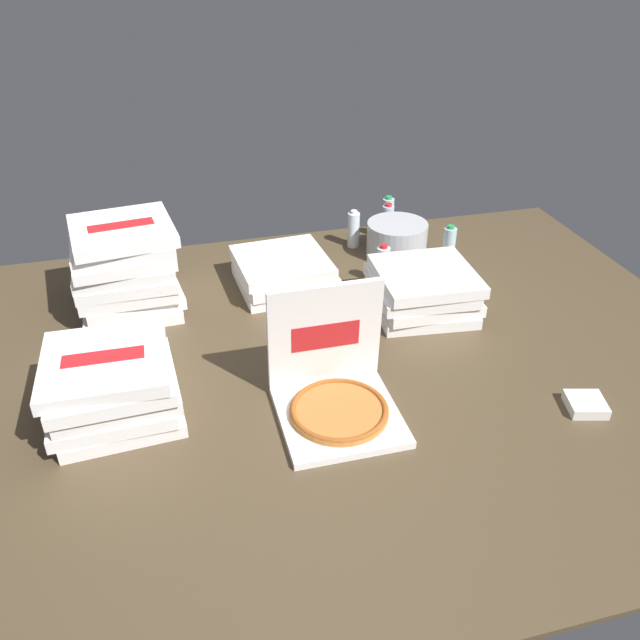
# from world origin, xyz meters

# --- Properties ---
(ground_plane) EXTENTS (3.20, 2.40, 0.02)m
(ground_plane) POSITION_xyz_m (0.00, 0.00, -0.01)
(ground_plane) COLOR #4C3D28
(open_pizza_box) EXTENTS (0.40, 0.42, 0.43)m
(open_pizza_box) POSITION_xyz_m (-0.06, -0.27, 0.09)
(open_pizza_box) COLOR white
(open_pizza_box) RESTS_ON ground_plane
(pizza_stack_right_far) EXTENTS (0.45, 0.44, 0.19)m
(pizza_stack_right_far) POSITION_xyz_m (0.49, 0.29, 0.10)
(pizza_stack_right_far) COLOR white
(pizza_stack_right_far) RESTS_ON ground_plane
(pizza_stack_center_near) EXTENTS (0.46, 0.46, 0.39)m
(pizza_stack_center_near) POSITION_xyz_m (-0.73, 0.63, 0.19)
(pizza_stack_center_near) COLOR white
(pizza_stack_center_near) RESTS_ON ground_plane
(pizza_stack_left_far) EXTENTS (0.45, 0.44, 0.15)m
(pizza_stack_left_far) POSITION_xyz_m (-0.05, 0.65, 0.07)
(pizza_stack_left_far) COLOR white
(pizza_stack_left_far) RESTS_ON ground_plane
(pizza_stack_right_near) EXTENTS (0.45, 0.44, 0.25)m
(pizza_stack_right_near) POSITION_xyz_m (-0.80, -0.10, 0.12)
(pizza_stack_right_near) COLOR white
(pizza_stack_right_near) RESTS_ON ground_plane
(ice_bucket) EXTENTS (0.30, 0.30, 0.18)m
(ice_bucket) POSITION_xyz_m (0.57, 0.82, 0.09)
(ice_bucket) COLOR #B7BABF
(ice_bucket) RESTS_ON ground_plane
(water_bottle_0) EXTENTS (0.06, 0.06, 0.20)m
(water_bottle_0) POSITION_xyz_m (0.79, 0.68, 0.09)
(water_bottle_0) COLOR silver
(water_bottle_0) RESTS_ON ground_plane
(water_bottle_1) EXTENTS (0.06, 0.06, 0.20)m
(water_bottle_1) POSITION_xyz_m (0.59, 1.02, 0.09)
(water_bottle_1) COLOR silver
(water_bottle_1) RESTS_ON ground_plane
(water_bottle_2) EXTENTS (0.06, 0.06, 0.20)m
(water_bottle_2) POSITION_xyz_m (0.40, 0.56, 0.09)
(water_bottle_2) COLOR silver
(water_bottle_2) RESTS_ON ground_plane
(water_bottle_3) EXTENTS (0.06, 0.06, 0.20)m
(water_bottle_3) POSITION_xyz_m (0.63, 1.12, 0.09)
(water_bottle_3) COLOR silver
(water_bottle_3) RESTS_ON ground_plane
(water_bottle_4) EXTENTS (0.06, 0.06, 0.20)m
(water_bottle_4) POSITION_xyz_m (0.39, 0.98, 0.09)
(water_bottle_4) COLOR white
(water_bottle_4) RESTS_ON ground_plane
(napkin_pile) EXTENTS (0.15, 0.15, 0.04)m
(napkin_pile) POSITION_xyz_m (0.79, -0.48, 0.02)
(napkin_pile) COLOR white
(napkin_pile) RESTS_ON ground_plane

